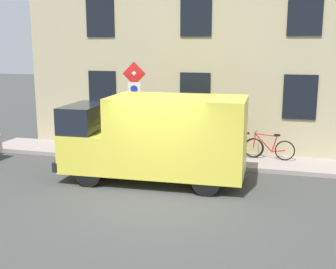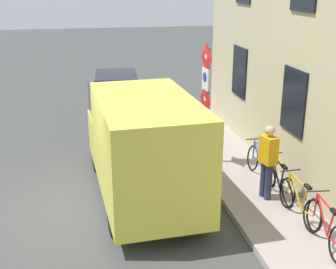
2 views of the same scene
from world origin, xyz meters
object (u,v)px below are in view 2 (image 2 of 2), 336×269
bicycle_red (325,227)px  pedestrian (268,159)px  delivery_van (142,142)px  sign_post_stacked (206,90)px  bicycle_black (278,181)px  parked_hatchback (117,89)px  bicycle_orange (299,202)px  bicycle_blue (261,164)px

bicycle_red → pedestrian: bearing=14.8°
delivery_van → pedestrian: 2.86m
sign_post_stacked → delivery_van: sign_post_stacked is taller
pedestrian → delivery_van: bearing=148.4°
sign_post_stacked → bicycle_black: 3.06m
parked_hatchback → bicycle_red: bearing=-161.4°
delivery_van → bicycle_orange: delivery_van is taller
parked_hatchback → pedestrian: bearing=-160.0°
parked_hatchback → bicycle_blue: 8.35m
parked_hatchback → bicycle_red: parked_hatchback is taller
bicycle_red → bicycle_blue: size_ratio=1.00×
bicycle_orange → bicycle_blue: bearing=-1.6°
bicycle_orange → pedestrian: pedestrian is taller
bicycle_black → pedestrian: (-0.30, -0.00, 0.56)m
delivery_van → bicycle_orange: (2.98, -1.98, -0.82)m
sign_post_stacked → bicycle_red: size_ratio=1.82×
sign_post_stacked → delivery_van: bearing=-144.0°
delivery_van → pedestrian: (2.68, -0.97, -0.26)m
bicycle_blue → pedestrian: size_ratio=0.99×
bicycle_blue → delivery_van: bearing=90.7°
sign_post_stacked → pedestrian: size_ratio=1.81×
bicycle_orange → bicycle_red: bearing=178.5°
bicycle_red → sign_post_stacked: bearing=20.2°
bicycle_red → pedestrian: size_ratio=1.00×
parked_hatchback → bicycle_blue: bearing=-156.1°
bicycle_red → pedestrian: pedestrian is taller
delivery_van → bicycle_red: (2.98, -3.00, -0.82)m
bicycle_black → parked_hatchback: bearing=21.4°
bicycle_red → pedestrian: (-0.30, 2.03, 0.56)m
sign_post_stacked → bicycle_orange: bearing=-72.1°
bicycle_red → bicycle_black: (-0.00, 2.04, 0.00)m
delivery_van → parked_hatchback: (0.14, 7.90, -0.60)m
parked_hatchback → bicycle_orange: 10.29m
bicycle_orange → pedestrian: size_ratio=1.00×
sign_post_stacked → bicycle_orange: (1.08, -3.36, -1.64)m
parked_hatchback → bicycle_black: 9.31m
bicycle_orange → bicycle_blue: (0.00, 2.04, 0.00)m
parked_hatchback → bicycle_orange: size_ratio=2.40×
sign_post_stacked → delivery_van: size_ratio=0.57×
pedestrian → bicycle_red: bearing=-93.3°
bicycle_red → bicycle_black: 2.04m
delivery_van → bicycle_red: 4.31m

